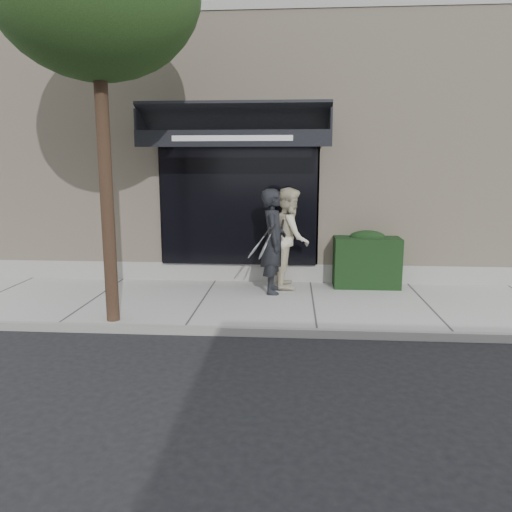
{
  "coord_description": "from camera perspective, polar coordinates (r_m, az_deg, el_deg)",
  "views": [
    {
      "loc": [
        -0.39,
        -8.69,
        2.55
      ],
      "look_at": [
        -1.07,
        0.6,
        0.83
      ],
      "focal_mm": 35.0,
      "sensor_mm": 36.0,
      "label": 1
    }
  ],
  "objects": [
    {
      "name": "ground",
      "position": [
        9.07,
        6.53,
        -5.94
      ],
      "size": [
        80.0,
        80.0,
        0.0
      ],
      "primitive_type": "plane",
      "color": "black",
      "rests_on": "ground"
    },
    {
      "name": "pedestrian_front",
      "position": [
        9.42,
        2.0,
        1.68
      ],
      "size": [
        0.7,
        0.91,
        1.98
      ],
      "color": "black",
      "rests_on": "sidewalk"
    },
    {
      "name": "hedge",
      "position": [
        10.23,
        12.5,
        -0.44
      ],
      "size": [
        1.3,
        0.7,
        1.14
      ],
      "color": "black",
      "rests_on": "sidewalk"
    },
    {
      "name": "sidewalk",
      "position": [
        9.05,
        6.54,
        -5.58
      ],
      "size": [
        20.0,
        3.0,
        0.12
      ],
      "primitive_type": "cube",
      "color": "#9E9D98",
      "rests_on": "ground"
    },
    {
      "name": "curb",
      "position": [
        7.57,
        7.0,
        -8.74
      ],
      "size": [
        20.0,
        0.1,
        0.14
      ],
      "primitive_type": "cube",
      "color": "gray",
      "rests_on": "ground"
    },
    {
      "name": "building_facade",
      "position": [
        13.66,
        5.91,
        11.2
      ],
      "size": [
        14.3,
        8.04,
        5.64
      ],
      "color": "#C8B498",
      "rests_on": "ground"
    },
    {
      "name": "pedestrian_back",
      "position": [
        9.92,
        3.86,
        2.11
      ],
      "size": [
        0.8,
        1.01,
        1.99
      ],
      "color": "beige",
      "rests_on": "sidewalk"
    }
  ]
}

